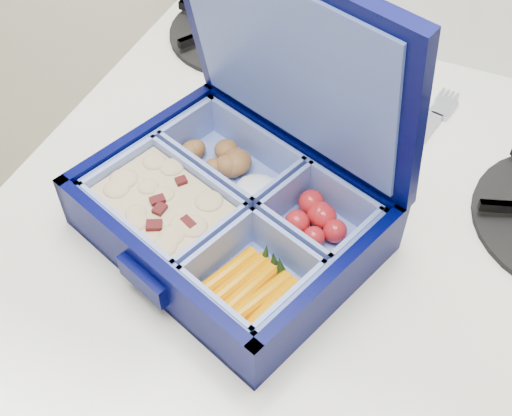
% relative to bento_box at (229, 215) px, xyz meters
% --- Properties ---
extents(bento_box, '(0.27, 0.24, 0.05)m').
position_rel_bento_box_xyz_m(bento_box, '(0.00, 0.00, 0.00)').
color(bento_box, '#000238').
rests_on(bento_box, stove).
extents(burner_grate_rear, '(0.17, 0.17, 0.02)m').
position_rel_bento_box_xyz_m(burner_grate_rear, '(-0.11, 0.26, -0.02)').
color(burner_grate_rear, black).
rests_on(burner_grate_rear, stove).
extents(fork, '(0.06, 0.18, 0.01)m').
position_rel_bento_box_xyz_m(fork, '(0.11, 0.14, -0.02)').
color(fork, silver).
rests_on(fork, stove).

